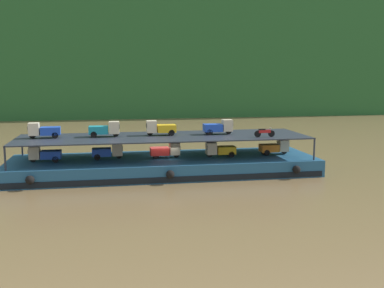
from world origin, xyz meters
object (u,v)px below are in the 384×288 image
(mini_truck_lower_aft, at_px, (108,151))
(mini_truck_upper_fore, at_px, (161,128))
(mini_truck_lower_fore, at_px, (220,150))
(motorcycle_upper_port, at_px, (264,132))
(mini_truck_upper_bow, at_px, (219,127))
(mini_truck_lower_mid, at_px, (166,150))
(mini_truck_lower_stern, at_px, (45,154))
(mini_truck_upper_mid, at_px, (105,129))
(mini_truck_upper_stern, at_px, (44,130))
(mini_truck_lower_bow, at_px, (275,147))
(cargo_barge, at_px, (164,166))

(mini_truck_lower_aft, distance_m, mini_truck_upper_fore, 5.26)
(mini_truck_lower_fore, xyz_separation_m, motorcycle_upper_port, (3.69, -1.69, 1.74))
(mini_truck_upper_fore, height_order, mini_truck_upper_bow, same)
(mini_truck_lower_mid, xyz_separation_m, mini_truck_upper_bow, (5.12, 0.55, 2.00))
(mini_truck_lower_stern, distance_m, mini_truck_upper_mid, 5.66)
(mini_truck_upper_bow, bearing_deg, mini_truck_lower_stern, -177.85)
(mini_truck_lower_mid, bearing_deg, mini_truck_lower_aft, 175.04)
(mini_truck_lower_mid, distance_m, mini_truck_upper_fore, 2.17)
(mini_truck_lower_mid, bearing_deg, mini_truck_upper_mid, 173.15)
(mini_truck_lower_mid, height_order, mini_truck_upper_bow, mini_truck_upper_bow)
(mini_truck_upper_fore, xyz_separation_m, mini_truck_upper_bow, (5.49, -0.22, 0.00))
(mini_truck_lower_aft, xyz_separation_m, mini_truck_upper_stern, (-5.55, 0.27, 2.00))
(mini_truck_lower_stern, height_order, mini_truck_upper_bow, mini_truck_upper_bow)
(mini_truck_upper_bow, bearing_deg, mini_truck_lower_bow, -5.89)
(mini_truck_lower_bow, bearing_deg, motorcycle_upper_port, -130.53)
(cargo_barge, xyz_separation_m, mini_truck_lower_stern, (-10.56, -0.13, 1.44))
(mini_truck_upper_mid, height_order, mini_truck_upper_fore, same)
(mini_truck_upper_stern, bearing_deg, mini_truck_upper_mid, -0.73)
(mini_truck_lower_bow, bearing_deg, mini_truck_upper_fore, 175.92)
(mini_truck_lower_fore, bearing_deg, mini_truck_lower_bow, 4.55)
(mini_truck_upper_mid, bearing_deg, mini_truck_upper_bow, -0.55)
(mini_truck_lower_fore, height_order, mini_truck_upper_stern, mini_truck_upper_stern)
(motorcycle_upper_port, bearing_deg, mini_truck_upper_bow, 143.34)
(mini_truck_lower_bow, bearing_deg, mini_truck_lower_aft, 178.33)
(motorcycle_upper_port, bearing_deg, mini_truck_lower_bow, 49.47)
(mini_truck_lower_stern, bearing_deg, mini_truck_lower_bow, 0.09)
(mini_truck_lower_aft, relative_size, mini_truck_upper_mid, 0.99)
(mini_truck_lower_mid, distance_m, motorcycle_upper_port, 9.15)
(mini_truck_lower_bow, height_order, mini_truck_upper_fore, mini_truck_upper_fore)
(mini_truck_lower_stern, relative_size, motorcycle_upper_port, 1.44)
(mini_truck_lower_fore, relative_size, motorcycle_upper_port, 1.45)
(mini_truck_lower_stern, xyz_separation_m, mini_truck_upper_stern, (-0.06, 0.76, 2.00))
(mini_truck_lower_fore, relative_size, mini_truck_lower_bow, 1.00)
(cargo_barge, bearing_deg, mini_truck_lower_fore, -5.83)
(mini_truck_lower_stern, bearing_deg, mini_truck_upper_stern, 94.69)
(mini_truck_upper_bow, bearing_deg, mini_truck_lower_aft, -179.44)
(mini_truck_lower_fore, distance_m, mini_truck_upper_stern, 15.98)
(mini_truck_lower_fore, bearing_deg, mini_truck_upper_bow, 85.44)
(mini_truck_upper_mid, xyz_separation_m, mini_truck_upper_fore, (5.09, 0.12, 0.00))
(mini_truck_upper_mid, bearing_deg, mini_truck_lower_mid, -6.85)
(mini_truck_lower_mid, distance_m, mini_truck_lower_bow, 10.55)
(mini_truck_lower_aft, relative_size, mini_truck_upper_bow, 1.00)
(mini_truck_lower_mid, height_order, motorcycle_upper_port, motorcycle_upper_port)
(mini_truck_upper_fore, distance_m, mini_truck_upper_bow, 5.49)
(mini_truck_lower_stern, height_order, mini_truck_lower_aft, same)
(mini_truck_upper_mid, bearing_deg, motorcycle_upper_port, -11.11)
(motorcycle_upper_port, bearing_deg, mini_truck_upper_stern, 171.68)
(mini_truck_upper_mid, bearing_deg, mini_truck_lower_fore, -5.97)
(mini_truck_lower_mid, bearing_deg, mini_truck_upper_fore, 115.12)
(mini_truck_lower_stern, xyz_separation_m, mini_truck_lower_mid, (10.71, 0.04, 0.00))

